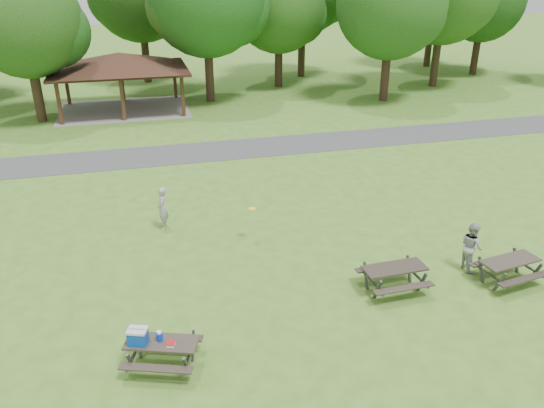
{
  "coord_description": "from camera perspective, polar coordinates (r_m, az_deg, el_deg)",
  "views": [
    {
      "loc": [
        -3.33,
        -12.42,
        9.08
      ],
      "look_at": [
        1.0,
        4.0,
        1.3
      ],
      "focal_mm": 35.0,
      "sensor_mm": 36.0,
      "label": 1
    }
  ],
  "objects": [
    {
      "name": "ground",
      "position": [
        15.74,
        0.2,
        -10.61
      ],
      "size": [
        160.0,
        160.0,
        0.0
      ],
      "primitive_type": "plane",
      "color": "#447621",
      "rests_on": "ground"
    },
    {
      "name": "asphalt_path",
      "position": [
        28.13,
        -7.22,
        5.61
      ],
      "size": [
        120.0,
        3.2,
        0.02
      ],
      "primitive_type": "cube",
      "color": "#404042",
      "rests_on": "ground"
    },
    {
      "name": "pavilion",
      "position": [
        36.92,
        -16.13,
        14.31
      ],
      "size": [
        8.6,
        7.01,
        3.76
      ],
      "color": "#392114",
      "rests_on": "ground"
    },
    {
      "name": "tree_row_d",
      "position": [
        35.54,
        -24.93,
        17.14
      ],
      "size": [
        6.93,
        6.6,
        9.27
      ],
      "color": "black",
      "rests_on": "ground"
    },
    {
      "name": "tree_row_e",
      "position": [
        37.91,
        -6.98,
        20.98
      ],
      "size": [
        8.4,
        8.0,
        11.02
      ],
      "color": "black",
      "rests_on": "ground"
    },
    {
      "name": "tree_row_f",
      "position": [
        42.63,
        0.86,
        20.26
      ],
      "size": [
        7.35,
        7.0,
        9.55
      ],
      "color": "black",
      "rests_on": "ground"
    },
    {
      "name": "tree_row_g",
      "position": [
        38.7,
        12.81,
        19.98
      ],
      "size": [
        7.77,
        7.4,
        10.25
      ],
      "color": "black",
      "rests_on": "ground"
    },
    {
      "name": "tree_row_i",
      "position": [
        50.92,
        21.85,
        19.43
      ],
      "size": [
        7.14,
        6.8,
        9.52
      ],
      "color": "black",
      "rests_on": "ground"
    },
    {
      "name": "picnic_table_near",
      "position": [
        13.52,
        -12.56,
        -14.42
      ],
      "size": [
        2.12,
        1.91,
        1.21
      ],
      "color": "#312A23",
      "rests_on": "ground"
    },
    {
      "name": "picnic_table_middle",
      "position": [
        16.4,
        13.02,
        -7.21
      ],
      "size": [
        1.93,
        1.57,
        0.82
      ],
      "color": "#2A241E",
      "rests_on": "ground"
    },
    {
      "name": "picnic_table_far",
      "position": [
        17.93,
        24.16,
        -6.02
      ],
      "size": [
        2.04,
        1.73,
        0.8
      ],
      "color": "#302923",
      "rests_on": "ground"
    },
    {
      "name": "frisbee_in_flight",
      "position": [
        18.5,
        -2.16,
        -0.52
      ],
      "size": [
        0.34,
        0.34,
        0.02
      ],
      "color": "yellow",
      "rests_on": "ground"
    },
    {
      "name": "frisbee_thrower",
      "position": [
        19.91,
        -11.71,
        -0.45
      ],
      "size": [
        0.47,
        0.64,
        1.64
      ],
      "primitive_type": "imported",
      "rotation": [
        0.0,
        0.0,
        -1.7
      ],
      "color": "#A1A2A4",
      "rests_on": "ground"
    },
    {
      "name": "frisbee_catcher",
      "position": [
        18.09,
        20.65,
        -4.28
      ],
      "size": [
        0.66,
        0.83,
        1.64
      ],
      "primitive_type": "imported",
      "rotation": [
        0.0,
        0.0,
        1.52
      ],
      "color": "#A3A3A5",
      "rests_on": "ground"
    }
  ]
}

